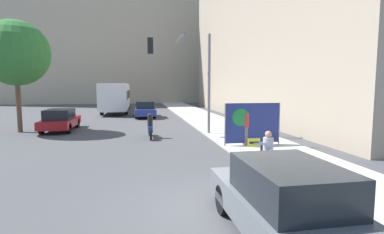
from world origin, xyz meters
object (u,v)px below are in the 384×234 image
Objects in this scene: traffic_light_pole at (187,66)px; jogger_on_sidewalk at (246,126)px; seated_protester at (269,148)px; parked_car_curbside at (286,202)px; city_bus_on_road at (116,96)px; motorcycle_on_road at (150,127)px; car_on_road_nearest at (60,120)px; car_on_road_midblock at (145,109)px; protest_banner at (252,123)px; street_tree_near_curb at (16,53)px.

jogger_on_sidewalk is at bearing -60.08° from traffic_light_pole.
seated_protester is 0.29× the size of parked_car_curbside.
city_bus_on_road is 17.61m from motorcycle_on_road.
car_on_road_nearest is at bearing 156.26° from traffic_light_pole.
jogger_on_sidewalk is 0.40× the size of parked_car_curbside.
car_on_road_midblock is (-3.55, 18.03, -0.04)m from seated_protester.
car_on_road_nearest is (-9.63, 6.96, -0.28)m from jogger_on_sidewalk.
jogger_on_sidewalk reaches higher than car_on_road_nearest.
jogger_on_sidewalk is (0.63, 3.82, 0.20)m from seated_protester.
protest_banner is 12.18m from car_on_road_nearest.
jogger_on_sidewalk is 14.82m from car_on_road_midblock.
traffic_light_pole is 10.31m from street_tree_near_curb.
street_tree_near_curb is (-7.71, -7.47, 4.01)m from car_on_road_midblock.
seated_protester is at bearing -103.62° from protest_banner.
protest_banner is 22.04m from city_bus_on_road.
motorcycle_on_road is (-3.56, 7.14, -0.20)m from seated_protester.
jogger_on_sidewalk is 0.39× the size of car_on_road_nearest.
city_bus_on_road is (2.54, 13.69, 1.08)m from car_on_road_nearest.
city_bus_on_road is (-7.37, 20.76, 0.64)m from protest_banner.
motorcycle_on_road is at bearing -90.04° from car_on_road_midblock.
traffic_light_pole is 2.63× the size of motorcycle_on_road.
jogger_on_sidewalk is 0.30× the size of traffic_light_pole.
protest_banner reaches higher than seated_protester.
parked_car_curbside is at bearing -90.84° from traffic_light_pole.
street_tree_near_curb reaches higher than protest_banner.
motorcycle_on_road is at bearing -171.24° from traffic_light_pole.
car_on_road_nearest is (-7.53, 3.31, -3.22)m from traffic_light_pole.
jogger_on_sidewalk is 8.42m from parked_car_curbside.
jogger_on_sidewalk is 0.79× the size of motorcycle_on_road.
traffic_light_pole is at bearing 8.76° from motorcycle_on_road.
parked_car_curbside is at bearing -57.05° from street_tree_near_curb.
car_on_road_nearest is 6.55m from motorcycle_on_road.
parked_car_curbside is at bearing -80.47° from city_bus_on_road.
protest_banner is at bearing -29.40° from street_tree_near_curb.
parked_car_curbside reaches higher than car_on_road_midblock.
parked_car_curbside reaches higher than car_on_road_nearest.
seated_protester is 4.59m from parked_car_curbside.
parked_car_curbside is at bearing -85.11° from car_on_road_midblock.
street_tree_near_curb is (-4.80, -13.91, 2.97)m from city_bus_on_road.
city_bus_on_road reaches higher than parked_car_curbside.
car_on_road_nearest reaches higher than motorcycle_on_road.
motorcycle_on_road is at bearing 108.87° from seated_protester.
car_on_road_nearest is at bearing -100.51° from city_bus_on_road.
traffic_light_pole reaches higher than seated_protester.
parked_car_curbside is 0.62× the size of street_tree_near_curb.
city_bus_on_road is at bearing 99.53° from parked_car_curbside.
parked_car_curbside reaches higher than seated_protester.
seated_protester is 0.45× the size of protest_banner.
city_bus_on_road is at bearing 99.52° from motorcycle_on_road.
motorcycle_on_road is (5.45, -3.64, -0.12)m from car_on_road_nearest.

